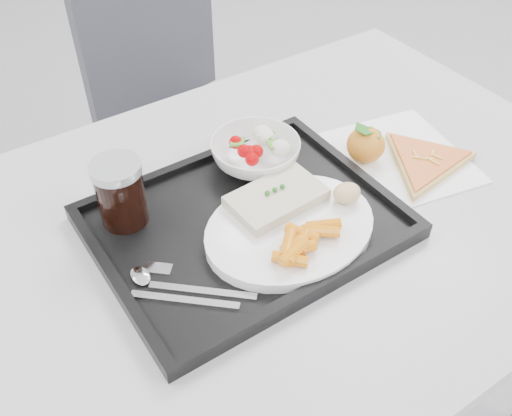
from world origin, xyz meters
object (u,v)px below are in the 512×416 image
chair (174,102)px  dinner_plate (290,229)px  tangerine (366,145)px  salad_bowl (255,153)px  pizza_slice (425,161)px  tray (245,224)px  cola_glass (120,192)px  table (266,244)px

chair → dinner_plate: size_ratio=3.44×
tangerine → salad_bowl: bearing=154.6°
salad_bowl → pizza_slice: (0.26, -0.15, -0.03)m
tray → pizza_slice: size_ratio=1.49×
salad_bowl → cola_glass: size_ratio=1.41×
pizza_slice → tray: bearing=172.6°
salad_bowl → tangerine: size_ratio=1.81×
table → chair: chair is taller
dinner_plate → cola_glass: size_ratio=2.50×
tray → salad_bowl: 0.14m
table → chair: (0.17, 0.69, -0.15)m
tangerine → tray: bearing=-174.6°
cola_glass → dinner_plate: bearing=-40.7°
cola_glass → pizza_slice: 0.52m
salad_bowl → cola_glass: bearing=-179.6°
chair → cola_glass: chair is taller
table → cola_glass: cola_glass is taller
tray → pizza_slice: 0.35m
dinner_plate → cola_glass: cola_glass is taller
chair → tray: size_ratio=2.07×
pizza_slice → cola_glass: bearing=163.0°
pizza_slice → dinner_plate: bearing=-177.3°
cola_glass → salad_bowl: bearing=0.4°
salad_bowl → chair: bearing=78.1°
pizza_slice → chair: bearing=100.2°
chair → salad_bowl: chair is taller
tray → tangerine: tangerine is taller
chair → tray: chair is taller
cola_glass → chair: bearing=57.9°
dinner_plate → pizza_slice: (0.30, 0.01, -0.01)m
dinner_plate → tangerine: (0.23, 0.08, 0.01)m
salad_bowl → pizza_slice: 0.30m
dinner_plate → tangerine: 0.24m
salad_bowl → cola_glass: cola_glass is taller
table → cola_glass: (-0.20, 0.10, 0.14)m
tray → tangerine: (0.27, 0.03, 0.03)m
chair → cola_glass: bearing=-122.1°
chair → cola_glass: size_ratio=8.61×
tray → salad_bowl: (0.09, 0.11, 0.03)m
chair → dinner_plate: chair is taller
table → dinner_plate: (-0.00, -0.06, 0.09)m
dinner_plate → salad_bowl: size_ratio=1.78×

